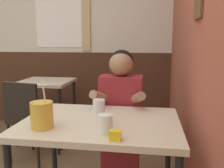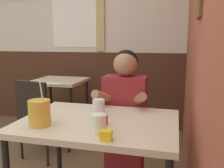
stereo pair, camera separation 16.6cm
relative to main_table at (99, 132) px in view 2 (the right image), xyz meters
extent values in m
cube|color=#9E4C38|center=(0.62, 0.87, 0.65)|extent=(0.06, 4.42, 2.70)
cube|color=#472819|center=(-0.67, 2.11, -0.15)|extent=(5.52, 0.06, 1.10)
cube|color=white|center=(-1.03, 2.07, 0.85)|extent=(0.69, 0.01, 0.75)
cube|color=tan|center=(-0.62, 2.06, 0.85)|extent=(0.12, 0.02, 0.85)
cube|color=beige|center=(0.00, 0.00, 0.06)|extent=(0.98, 0.72, 0.04)
cylinder|color=black|center=(-0.45, 0.32, -0.33)|extent=(0.04, 0.04, 0.74)
cylinder|color=black|center=(0.45, 0.32, -0.33)|extent=(0.04, 0.04, 0.74)
cube|color=beige|center=(-0.99, 1.45, 0.06)|extent=(0.63, 0.62, 0.04)
cylinder|color=black|center=(-1.27, 1.18, -0.33)|extent=(0.04, 0.04, 0.74)
cylinder|color=black|center=(-0.72, 1.18, -0.33)|extent=(0.04, 0.04, 0.74)
cylinder|color=black|center=(-1.27, 1.72, -0.33)|extent=(0.04, 0.04, 0.74)
cylinder|color=black|center=(-0.72, 1.72, -0.33)|extent=(0.04, 0.04, 0.74)
cube|color=black|center=(-0.91, 0.90, -0.24)|extent=(0.48, 0.48, 0.04)
cube|color=black|center=(-0.95, 0.72, -0.03)|extent=(0.40, 0.12, 0.40)
cylinder|color=black|center=(-1.04, 1.12, -0.48)|extent=(0.03, 0.03, 0.43)
cylinder|color=black|center=(-0.69, 1.04, -0.48)|extent=(0.03, 0.03, 0.43)
cylinder|color=black|center=(-1.12, 0.77, -0.48)|extent=(0.03, 0.03, 0.43)
cylinder|color=black|center=(-0.77, 0.69, -0.48)|extent=(0.03, 0.03, 0.43)
cube|color=maroon|center=(0.07, 0.49, -0.46)|extent=(0.31, 0.20, 0.47)
cube|color=maroon|center=(0.07, 0.49, 0.03)|extent=(0.34, 0.20, 0.52)
sphere|color=black|center=(0.07, 0.51, 0.40)|extent=(0.20, 0.20, 0.20)
sphere|color=#9E7051|center=(0.07, 0.49, 0.39)|extent=(0.19, 0.19, 0.19)
cylinder|color=#9E7051|center=(-0.07, 0.35, 0.15)|extent=(0.14, 0.27, 0.15)
cylinder|color=#9E7051|center=(0.21, 0.35, 0.15)|extent=(0.14, 0.27, 0.15)
cylinder|color=gold|center=(-0.30, -0.19, 0.15)|extent=(0.13, 0.13, 0.15)
cylinder|color=white|center=(-0.28, -0.19, 0.28)|extent=(0.01, 0.04, 0.14)
cylinder|color=silver|center=(-0.03, 0.11, 0.13)|extent=(0.08, 0.08, 0.11)
cylinder|color=silver|center=(0.07, -0.21, 0.13)|extent=(0.08, 0.08, 0.10)
cube|color=#B7140F|center=(0.05, -0.08, 0.10)|extent=(0.06, 0.04, 0.05)
cube|color=yellow|center=(0.13, -0.30, 0.10)|extent=(0.06, 0.04, 0.05)
camera|label=1|loc=(0.30, -1.48, 0.57)|focal=40.00mm
camera|label=2|loc=(0.46, -1.44, 0.57)|focal=40.00mm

